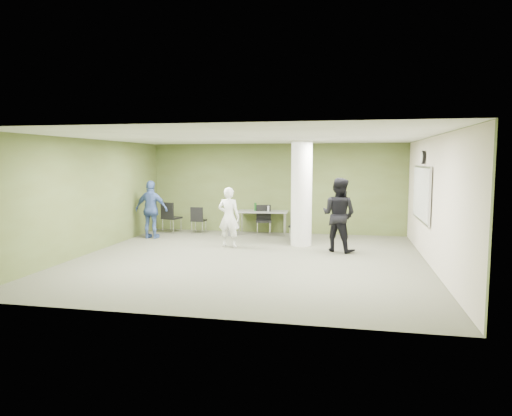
% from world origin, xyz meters
% --- Properties ---
extents(floor, '(8.00, 8.00, 0.00)m').
position_xyz_m(floor, '(0.00, 0.00, 0.00)').
color(floor, '#4E503F').
rests_on(floor, ground).
extents(ceiling, '(8.00, 8.00, 0.00)m').
position_xyz_m(ceiling, '(0.00, 0.00, 2.80)').
color(ceiling, white).
rests_on(ceiling, wall_back).
extents(wall_back, '(8.00, 2.80, 0.02)m').
position_xyz_m(wall_back, '(0.00, 4.00, 1.40)').
color(wall_back, '#4E5628').
rests_on(wall_back, floor).
extents(wall_left, '(0.02, 8.00, 2.80)m').
position_xyz_m(wall_left, '(-4.00, 0.00, 1.40)').
color(wall_left, '#4E5628').
rests_on(wall_left, floor).
extents(wall_right_cream, '(0.02, 8.00, 2.80)m').
position_xyz_m(wall_right_cream, '(4.00, 0.00, 1.40)').
color(wall_right_cream, beige).
rests_on(wall_right_cream, floor).
extents(column, '(0.56, 0.56, 2.80)m').
position_xyz_m(column, '(1.00, 2.00, 1.40)').
color(column, silver).
rests_on(column, floor).
extents(whiteboard, '(0.05, 2.30, 1.30)m').
position_xyz_m(whiteboard, '(3.92, 1.20, 1.50)').
color(whiteboard, silver).
rests_on(whiteboard, wall_right_cream).
extents(wall_clock, '(0.06, 0.32, 0.32)m').
position_xyz_m(wall_clock, '(3.92, 1.20, 2.35)').
color(wall_clock, black).
rests_on(wall_clock, wall_right_cream).
extents(folding_table, '(1.57, 0.76, 0.98)m').
position_xyz_m(folding_table, '(-0.35, 3.55, 0.68)').
color(folding_table, gray).
rests_on(folding_table, floor).
extents(wastebasket, '(0.25, 0.25, 0.29)m').
position_xyz_m(wastebasket, '(-1.27, 3.12, 0.15)').
color(wastebasket, '#4C4C4C').
rests_on(wastebasket, floor).
extents(chair_back_left, '(0.60, 0.60, 0.98)m').
position_xyz_m(chair_back_left, '(-3.22, 3.16, 0.58)').
color(chair_back_left, black).
rests_on(chair_back_left, floor).
extents(chair_back_right, '(0.42, 0.42, 0.84)m').
position_xyz_m(chair_back_right, '(-2.34, 3.28, 0.49)').
color(chair_back_right, black).
rests_on(chair_back_right, floor).
extents(chair_table_left, '(0.54, 0.54, 0.93)m').
position_xyz_m(chair_table_left, '(-0.28, 3.37, 0.54)').
color(chair_table_left, black).
rests_on(chair_table_left, floor).
extents(chair_table_right, '(0.50, 0.50, 0.89)m').
position_xyz_m(chair_table_right, '(0.86, 2.68, 0.52)').
color(chair_table_right, black).
rests_on(chair_table_right, floor).
extents(woman_white, '(0.60, 0.42, 1.58)m').
position_xyz_m(woman_white, '(-0.85, 1.39, 0.79)').
color(woman_white, white).
rests_on(woman_white, floor).
extents(man_black, '(1.11, 1.01, 1.85)m').
position_xyz_m(man_black, '(2.00, 1.36, 0.92)').
color(man_black, black).
rests_on(man_black, floor).
extents(man_blue, '(1.01, 0.45, 1.69)m').
position_xyz_m(man_blue, '(-3.40, 2.21, 0.85)').
color(man_blue, '#38528C').
rests_on(man_blue, floor).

